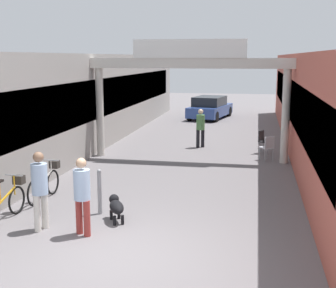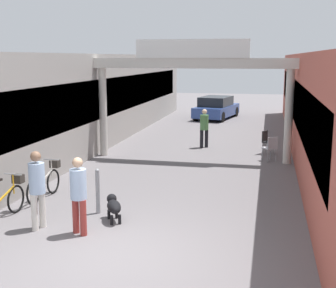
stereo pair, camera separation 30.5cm
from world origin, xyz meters
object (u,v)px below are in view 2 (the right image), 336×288
at_px(bicycle_silver_second, 46,182).
at_px(cafe_chair_aluminium_nearer, 271,146).
at_px(dog_on_leash, 114,206).
at_px(bicycle_orange_nearest, 5,200).
at_px(parked_car_blue, 216,108).
at_px(bollard_post_metal, 98,191).
at_px(pedestrian_carrying_crate, 204,126).
at_px(cafe_chair_black_farther, 267,140).
at_px(pedestrian_with_dog, 79,191).
at_px(pedestrian_companion, 37,185).

relative_size(bicycle_silver_second, cafe_chair_aluminium_nearer, 1.90).
distance_m(dog_on_leash, bicycle_orange_nearest, 2.50).
bearing_deg(cafe_chair_aluminium_nearer, parked_car_blue, 105.73).
distance_m(bicycle_orange_nearest, bollard_post_metal, 2.10).
relative_size(pedestrian_carrying_crate, parked_car_blue, 0.37).
xyz_separation_m(bicycle_silver_second, cafe_chair_black_farther, (5.63, 7.00, 0.10)).
xyz_separation_m(pedestrian_with_dog, pedestrian_companion, (-0.98, 0.11, 0.04)).
relative_size(bollard_post_metal, cafe_chair_black_farther, 1.22).
bearing_deg(cafe_chair_black_farther, bollard_post_metal, -116.01).
bearing_deg(cafe_chair_aluminium_nearer, bicycle_orange_nearest, -128.84).
relative_size(pedestrian_companion, parked_car_blue, 0.40).
relative_size(pedestrian_companion, cafe_chair_black_farther, 1.92).
relative_size(pedestrian_companion, bicycle_orange_nearest, 1.01).
distance_m(bicycle_orange_nearest, bicycle_silver_second, 1.67).
relative_size(pedestrian_with_dog, pedestrian_companion, 0.96).
relative_size(pedestrian_carrying_crate, cafe_chair_aluminium_nearer, 1.78).
height_order(pedestrian_with_dog, dog_on_leash, pedestrian_with_dog).
xyz_separation_m(pedestrian_companion, parked_car_blue, (1.67, 19.21, -0.33)).
height_order(dog_on_leash, bollard_post_metal, bollard_post_metal).
relative_size(pedestrian_companion, dog_on_leash, 2.17).
xyz_separation_m(bicycle_silver_second, cafe_chair_aluminium_nearer, (5.77, 5.71, 0.10)).
xyz_separation_m(bollard_post_metal, parked_car_blue, (0.79, 17.98, 0.09)).
bearing_deg(pedestrian_carrying_crate, pedestrian_with_dog, -97.07).
bearing_deg(dog_on_leash, cafe_chair_black_farther, 68.17).
xyz_separation_m(pedestrian_companion, cafe_chair_black_farther, (4.74, 9.13, -0.44)).
distance_m(cafe_chair_black_farther, parked_car_blue, 10.54).
relative_size(pedestrian_companion, bicycle_silver_second, 1.01).
bearing_deg(pedestrian_carrying_crate, bicycle_orange_nearest, -109.18).
height_order(bicycle_orange_nearest, cafe_chair_aluminium_nearer, bicycle_orange_nearest).
xyz_separation_m(bollard_post_metal, cafe_chair_black_farther, (3.85, 7.89, -0.01)).
relative_size(pedestrian_companion, cafe_chair_aluminium_nearer, 1.92).
xyz_separation_m(pedestrian_companion, bicycle_orange_nearest, (-1.06, 0.46, -0.54)).
relative_size(pedestrian_with_dog, bollard_post_metal, 1.51).
xyz_separation_m(pedestrian_companion, dog_on_leash, (1.41, 0.82, -0.63)).
xyz_separation_m(pedestrian_with_dog, dog_on_leash, (0.43, 0.93, -0.58)).
distance_m(pedestrian_carrying_crate, bicycle_orange_nearest, 9.99).
distance_m(bicycle_silver_second, cafe_chair_black_farther, 8.98).
bearing_deg(bicycle_silver_second, cafe_chair_aluminium_nearer, 44.70).
relative_size(dog_on_leash, cafe_chair_aluminium_nearer, 0.88).
bearing_deg(parked_car_blue, dog_on_leash, -90.82).
bearing_deg(bollard_post_metal, cafe_chair_black_farther, 63.99).
relative_size(pedestrian_with_dog, parked_car_blue, 0.38).
bearing_deg(parked_car_blue, bicycle_orange_nearest, -98.30).
bearing_deg(dog_on_leash, bicycle_orange_nearest, -171.81).
xyz_separation_m(dog_on_leash, bicycle_orange_nearest, (-2.47, -0.36, 0.09)).
bearing_deg(dog_on_leash, bicycle_silver_second, 150.45).
bearing_deg(bicycle_silver_second, pedestrian_with_dog, -49.97).
xyz_separation_m(dog_on_leash, cafe_chair_black_farther, (3.33, 8.30, 0.19)).
bearing_deg(pedestrian_with_dog, bollard_post_metal, 94.04).
distance_m(dog_on_leash, cafe_chair_black_farther, 8.95).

